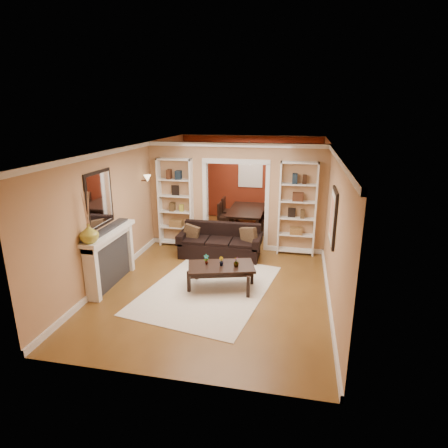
% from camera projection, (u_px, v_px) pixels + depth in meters
% --- Properties ---
extents(floor, '(8.00, 8.00, 0.00)m').
position_uv_depth(floor, '(227.00, 264.00, 8.77)').
color(floor, brown).
rests_on(floor, ground).
extents(ceiling, '(8.00, 8.00, 0.00)m').
position_uv_depth(ceiling, '(227.00, 147.00, 7.98)').
color(ceiling, white).
rests_on(ceiling, ground).
extents(wall_back, '(8.00, 0.00, 8.00)m').
position_uv_depth(wall_back, '(251.00, 178.00, 12.12)').
color(wall_back, tan).
rests_on(wall_back, ground).
extents(wall_front, '(8.00, 0.00, 8.00)m').
position_uv_depth(wall_front, '(164.00, 288.00, 4.62)').
color(wall_front, tan).
rests_on(wall_front, ground).
extents(wall_left, '(0.00, 8.00, 8.00)m').
position_uv_depth(wall_left, '(133.00, 203.00, 8.80)').
color(wall_left, tan).
rests_on(wall_left, ground).
extents(wall_right, '(0.00, 8.00, 8.00)m').
position_uv_depth(wall_right, '(330.00, 214.00, 7.94)').
color(wall_right, tan).
rests_on(wall_right, ground).
extents(partition_wall, '(4.50, 0.15, 2.70)m').
position_uv_depth(partition_wall, '(236.00, 197.00, 9.50)').
color(partition_wall, tan).
rests_on(partition_wall, floor).
extents(red_back_panel, '(4.44, 0.04, 2.64)m').
position_uv_depth(red_back_panel, '(250.00, 179.00, 12.10)').
color(red_back_panel, maroon).
rests_on(red_back_panel, floor).
extents(dining_window, '(0.78, 0.03, 0.98)m').
position_uv_depth(dining_window, '(250.00, 172.00, 12.00)').
color(dining_window, '#8CA5CC').
rests_on(dining_window, wall_back).
extents(area_rug, '(2.75, 3.48, 0.01)m').
position_uv_depth(area_rug, '(208.00, 289.00, 7.55)').
color(area_rug, silver).
rests_on(area_rug, floor).
extents(sofa, '(2.01, 0.87, 0.78)m').
position_uv_depth(sofa, '(220.00, 241.00, 9.12)').
color(sofa, black).
rests_on(sofa, floor).
extents(pillow_left, '(0.39, 0.16, 0.38)m').
position_uv_depth(pillow_left, '(191.00, 233.00, 9.19)').
color(pillow_left, brown).
rests_on(pillow_left, sofa).
extents(pillow_right, '(0.44, 0.34, 0.44)m').
position_uv_depth(pillow_right, '(249.00, 235.00, 8.91)').
color(pillow_right, brown).
rests_on(pillow_right, sofa).
extents(coffee_table, '(1.44, 1.04, 0.49)m').
position_uv_depth(coffee_table, '(221.00, 277.00, 7.52)').
color(coffee_table, black).
rests_on(coffee_table, floor).
extents(plant_left, '(0.13, 0.11, 0.21)m').
position_uv_depth(plant_left, '(206.00, 259.00, 7.47)').
color(plant_left, '#336626').
rests_on(plant_left, coffee_table).
extents(plant_center, '(0.13, 0.13, 0.18)m').
position_uv_depth(plant_center, '(221.00, 261.00, 7.42)').
color(plant_center, '#336626').
rests_on(plant_center, coffee_table).
extents(plant_right, '(0.12, 0.12, 0.20)m').
position_uv_depth(plant_right, '(236.00, 262.00, 7.36)').
color(plant_right, '#336626').
rests_on(plant_right, coffee_table).
extents(bookshelf_left, '(0.90, 0.30, 2.30)m').
position_uv_depth(bookshelf_left, '(176.00, 203.00, 9.69)').
color(bookshelf_left, white).
rests_on(bookshelf_left, floor).
extents(bookshelf_right, '(0.90, 0.30, 2.30)m').
position_uv_depth(bookshelf_right, '(297.00, 209.00, 9.10)').
color(bookshelf_right, white).
rests_on(bookshelf_right, floor).
extents(fireplace, '(0.32, 1.70, 1.16)m').
position_uv_depth(fireplace, '(112.00, 258.00, 7.59)').
color(fireplace, white).
rests_on(fireplace, floor).
extents(vase, '(0.38, 0.38, 0.35)m').
position_uv_depth(vase, '(89.00, 233.00, 6.72)').
color(vase, '#A29E34').
rests_on(vase, fireplace).
extents(mirror, '(0.03, 0.95, 1.10)m').
position_uv_depth(mirror, '(99.00, 199.00, 7.26)').
color(mirror, silver).
rests_on(mirror, wall_left).
extents(wall_sconce, '(0.18, 0.18, 0.22)m').
position_uv_depth(wall_sconce, '(145.00, 179.00, 9.16)').
color(wall_sconce, '#FFE0A5').
rests_on(wall_sconce, wall_left).
extents(framed_art, '(0.04, 0.85, 1.05)m').
position_uv_depth(framed_art, '(333.00, 217.00, 6.95)').
color(framed_art, black).
rests_on(framed_art, wall_right).
extents(dining_table, '(1.83, 1.02, 0.64)m').
position_uv_depth(dining_table, '(248.00, 220.00, 11.18)').
color(dining_table, black).
rests_on(dining_table, floor).
extents(dining_chair_nw, '(0.50, 0.50, 0.90)m').
position_uv_depth(dining_chair_nw, '(228.00, 217.00, 10.96)').
color(dining_chair_nw, black).
rests_on(dining_chair_nw, floor).
extents(dining_chair_ne, '(0.49, 0.49, 0.75)m').
position_uv_depth(dining_chair_ne, '(265.00, 222.00, 10.77)').
color(dining_chair_ne, black).
rests_on(dining_chair_ne, floor).
extents(dining_chair_sw, '(0.60, 0.60, 0.92)m').
position_uv_depth(dining_chair_sw, '(231.00, 212.00, 11.52)').
color(dining_chair_sw, black).
rests_on(dining_chair_sw, floor).
extents(dining_chair_se, '(0.56, 0.56, 0.86)m').
position_uv_depth(dining_chair_se, '(267.00, 214.00, 11.32)').
color(dining_chair_se, black).
rests_on(dining_chair_se, floor).
extents(chandelier, '(0.50, 0.50, 0.30)m').
position_uv_depth(chandelier, '(245.00, 162.00, 10.71)').
color(chandelier, '#332217').
rests_on(chandelier, ceiling).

